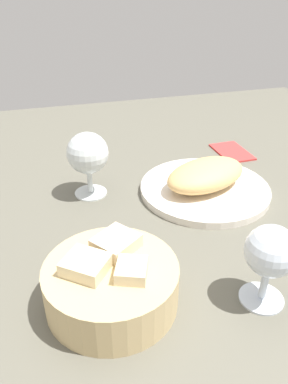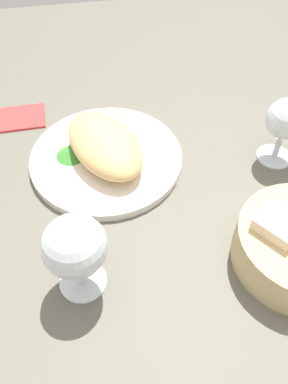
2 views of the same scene
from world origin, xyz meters
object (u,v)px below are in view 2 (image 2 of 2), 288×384
(plate, at_px, (106,158))
(wine_glass_near, at_px, (75,248))
(folded_napkin, at_px, (15,118))
(wine_glass_far, at_px, (286,122))

(plate, relative_size, wine_glass_near, 2.00)
(folded_napkin, bearing_deg, plate, -43.30)
(wine_glass_near, bearing_deg, folded_napkin, -164.56)
(plate, height_order, wine_glass_near, wine_glass_near)
(wine_glass_far, bearing_deg, folded_napkin, -112.51)
(plate, bearing_deg, wine_glass_far, 81.64)
(wine_glass_near, height_order, folded_napkin, wine_glass_near)
(plate, distance_m, folded_napkin, 0.21)
(wine_glass_near, xyz_separation_m, wine_glass_far, (-0.18, 0.34, -0.01))
(wine_glass_near, bearing_deg, plate, 165.36)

